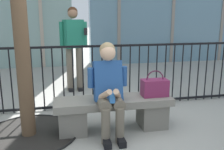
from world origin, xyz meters
TOP-DOWN VIEW (x-y plane):
  - ground_plane at (0.00, 0.00)m, footprint 60.00×60.00m
  - stone_bench at (0.00, 0.00)m, footprint 1.60×0.44m
  - seated_person_with_phone at (-0.09, -0.13)m, footprint 0.52×0.66m
  - handbag_on_bench at (0.58, -0.01)m, footprint 0.36×0.20m
  - bystander_at_railing at (-0.40, 2.02)m, footprint 0.55×0.35m
  - plaza_railing at (0.00, 0.91)m, footprint 8.43×0.04m

SIDE VIEW (x-z plane):
  - ground_plane at x=0.00m, z-range 0.00..0.00m
  - stone_bench at x=0.00m, z-range 0.05..0.50m
  - plaza_railing at x=0.00m, z-range 0.01..1.08m
  - handbag_on_bench at x=0.58m, z-range 0.39..0.75m
  - seated_person_with_phone at x=-0.09m, z-range 0.04..1.26m
  - bystander_at_railing at x=-0.40m, z-range 0.15..1.86m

